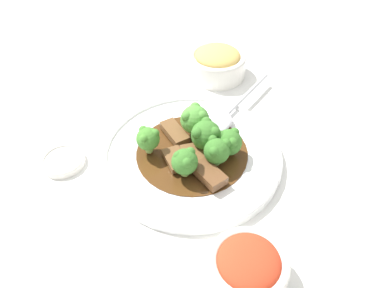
# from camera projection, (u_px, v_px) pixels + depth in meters

# --- Properties ---
(ground_plane) EXTENTS (4.00, 4.00, 0.00)m
(ground_plane) POSITION_uv_depth(u_px,v_px,m) (192.00, 159.00, 0.62)
(ground_plane) COLOR white
(main_plate) EXTENTS (0.30, 0.30, 0.02)m
(main_plate) POSITION_uv_depth(u_px,v_px,m) (192.00, 154.00, 0.62)
(main_plate) COLOR white
(main_plate) RESTS_ON ground_plane
(beef_strip_0) EXTENTS (0.06, 0.06, 0.01)m
(beef_strip_0) POSITION_uv_depth(u_px,v_px,m) (194.00, 157.00, 0.59)
(beef_strip_0) COLOR brown
(beef_strip_0) RESTS_ON main_plate
(beef_strip_1) EXTENTS (0.05, 0.06, 0.02)m
(beef_strip_1) POSITION_uv_depth(u_px,v_px,m) (209.00, 174.00, 0.56)
(beef_strip_1) COLOR brown
(beef_strip_1) RESTS_ON main_plate
(beef_strip_2) EXTENTS (0.05, 0.05, 0.01)m
(beef_strip_2) POSITION_uv_depth(u_px,v_px,m) (175.00, 159.00, 0.59)
(beef_strip_2) COLOR brown
(beef_strip_2) RESTS_ON main_plate
(beef_strip_3) EXTENTS (0.06, 0.06, 0.01)m
(beef_strip_3) POSITION_uv_depth(u_px,v_px,m) (175.00, 132.00, 0.63)
(beef_strip_3) COLOR brown
(beef_strip_3) RESTS_ON main_plate
(broccoli_floret_0) EXTENTS (0.04, 0.04, 0.05)m
(broccoli_floret_0) POSITION_uv_depth(u_px,v_px,m) (217.00, 151.00, 0.57)
(broccoli_floret_0) COLOR #8EB756
(broccoli_floret_0) RESTS_ON main_plate
(broccoli_floret_1) EXTENTS (0.04, 0.04, 0.05)m
(broccoli_floret_1) POSITION_uv_depth(u_px,v_px,m) (185.00, 161.00, 0.55)
(broccoli_floret_1) COLOR #7FA84C
(broccoli_floret_1) RESTS_ON main_plate
(broccoli_floret_2) EXTENTS (0.05, 0.05, 0.05)m
(broccoli_floret_2) POSITION_uv_depth(u_px,v_px,m) (195.00, 119.00, 0.62)
(broccoli_floret_2) COLOR #7FA84C
(broccoli_floret_2) RESTS_ON main_plate
(broccoli_floret_3) EXTENTS (0.04, 0.04, 0.05)m
(broccoli_floret_3) POSITION_uv_depth(u_px,v_px,m) (148.00, 138.00, 0.59)
(broccoli_floret_3) COLOR #8EB756
(broccoli_floret_3) RESTS_ON main_plate
(broccoli_floret_4) EXTENTS (0.04, 0.04, 0.04)m
(broccoli_floret_4) POSITION_uv_depth(u_px,v_px,m) (229.00, 142.00, 0.59)
(broccoli_floret_4) COLOR #8EB756
(broccoli_floret_4) RESTS_ON main_plate
(broccoli_floret_5) EXTENTS (0.05, 0.05, 0.05)m
(broccoli_floret_5) POSITION_uv_depth(u_px,v_px,m) (206.00, 134.00, 0.59)
(broccoli_floret_5) COLOR #7FA84C
(broccoli_floret_5) RESTS_ON main_plate
(serving_spoon) EXTENTS (0.22, 0.08, 0.01)m
(serving_spoon) POSITION_uv_depth(u_px,v_px,m) (221.00, 119.00, 0.66)
(serving_spoon) COLOR #B7B7BC
(serving_spoon) RESTS_ON main_plate
(side_bowl_kimchi) EXTENTS (0.10, 0.10, 0.05)m
(side_bowl_kimchi) POSITION_uv_depth(u_px,v_px,m) (248.00, 267.00, 0.46)
(side_bowl_kimchi) COLOR white
(side_bowl_kimchi) RESTS_ON ground_plane
(side_bowl_appetizer) EXTENTS (0.12, 0.12, 0.06)m
(side_bowl_appetizer) POSITION_uv_depth(u_px,v_px,m) (217.00, 62.00, 0.78)
(side_bowl_appetizer) COLOR white
(side_bowl_appetizer) RESTS_ON ground_plane
(sauce_dish) EXTENTS (0.07, 0.07, 0.01)m
(sauce_dish) POSITION_uv_depth(u_px,v_px,m) (63.00, 161.00, 0.61)
(sauce_dish) COLOR white
(sauce_dish) RESTS_ON ground_plane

